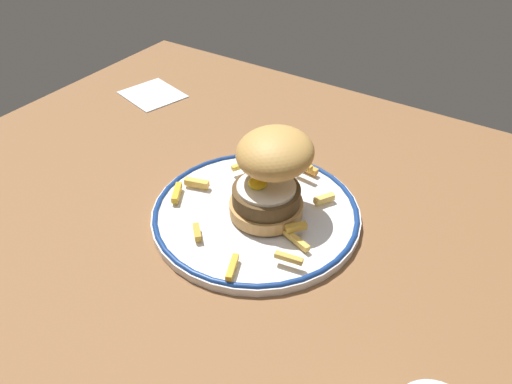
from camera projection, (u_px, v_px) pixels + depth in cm
name	position (u px, v px, depth cm)	size (l,w,h in cm)	color
ground_plane	(251.00, 247.00, 70.76)	(116.04, 96.28, 4.00)	brown
dinner_plate	(256.00, 213.00, 72.14)	(29.67, 29.67, 1.60)	silver
burger	(272.00, 173.00, 68.14)	(12.83, 13.73, 12.09)	tan
fries_pile	(261.00, 198.00, 72.45)	(23.99, 27.25, 2.45)	gold
napkin	(153.00, 94.00, 102.82)	(11.41, 9.99, 0.40)	silver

